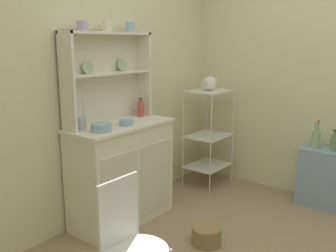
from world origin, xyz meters
TOP-DOWN VIEW (x-y plane):
  - wall_back at (0.00, 1.62)m, footprint 3.84×0.05m
  - hutch_cabinet at (-0.01, 1.37)m, footprint 0.97×0.45m
  - hutch_shelf_unit at (-0.01, 1.53)m, footprint 0.91×0.18m
  - bakers_rack at (1.23, 1.24)m, footprint 0.49×0.38m
  - side_shelf_blue at (1.44, 0.03)m, footprint 0.28×0.48m
  - wire_chair at (-0.87, 0.44)m, footprint 0.36×0.36m
  - floor_basket at (0.11, 0.54)m, footprint 0.24×0.24m
  - cup_lilac_0 at (-0.28, 1.49)m, footprint 0.10×0.08m
  - cup_cream_1 at (-0.02, 1.49)m, footprint 0.10×0.08m
  - cup_sky_2 at (0.26, 1.49)m, footprint 0.09×0.07m
  - bowl_mixing_large at (-0.29, 1.29)m, footprint 0.17×0.17m
  - bowl_floral_medium at (-0.01, 1.29)m, footprint 0.12×0.12m
  - jam_bottle at (0.35, 1.45)m, footprint 0.06×0.06m
  - utensil_jar at (-0.37, 1.45)m, footprint 0.08×0.08m
  - porcelain_teapot at (1.22, 1.24)m, footprint 0.24×0.15m
  - flower_vase at (1.44, 0.15)m, footprint 0.08×0.08m
  - oil_bottle at (1.44, -0.02)m, footprint 0.06×0.06m

SIDE VIEW (x-z plane):
  - floor_basket at x=0.11m, z-range 0.00..0.14m
  - side_shelf_blue at x=1.44m, z-range 0.00..0.58m
  - hutch_cabinet at x=-0.01m, z-range 0.01..0.91m
  - wire_chair at x=-0.87m, z-range 0.09..0.94m
  - bakers_rack at x=1.23m, z-range 0.10..1.17m
  - oil_bottle at x=1.44m, z-range 0.55..0.76m
  - flower_vase at x=1.44m, z-range 0.52..0.82m
  - bowl_floral_medium at x=-0.01m, z-range 0.90..0.95m
  - bowl_mixing_large at x=-0.29m, z-range 0.90..0.96m
  - utensil_jar at x=-0.37m, z-range 0.83..1.08m
  - jam_bottle at x=0.35m, z-range 0.88..1.06m
  - porcelain_teapot at x=1.22m, z-range 1.06..1.24m
  - wall_back at x=0.00m, z-range 0.00..2.50m
  - hutch_shelf_unit at x=-0.01m, z-range 0.95..1.73m
  - cup_lilac_0 at x=-0.28m, z-range 1.68..1.75m
  - cup_sky_2 at x=0.26m, z-range 1.68..1.76m
  - cup_cream_1 at x=-0.02m, z-range 1.68..1.77m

